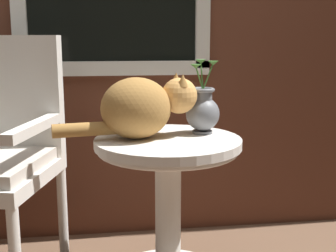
{
  "coord_description": "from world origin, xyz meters",
  "views": [
    {
      "loc": [
        -0.17,
        -1.53,
        1.02
      ],
      "look_at": [
        0.07,
        0.2,
        0.68
      ],
      "focal_mm": 47.86,
      "sensor_mm": 36.0,
      "label": 1
    }
  ],
  "objects": [
    {
      "name": "cat",
      "position": [
        -0.03,
        0.23,
        0.75
      ],
      "size": [
        0.58,
        0.29,
        0.26
      ],
      "color": "#AD7A3D",
      "rests_on": "wicker_side_table"
    },
    {
      "name": "pewter_vase_with_ivy",
      "position": [
        0.23,
        0.28,
        0.72
      ],
      "size": [
        0.14,
        0.14,
        0.31
      ],
      "color": "slate",
      "rests_on": "wicker_side_table"
    },
    {
      "name": "wicker_side_table",
      "position": [
        0.07,
        0.2,
        0.42
      ],
      "size": [
        0.59,
        0.59,
        0.63
      ],
      "color": "silver",
      "rests_on": "ground_plane"
    }
  ]
}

